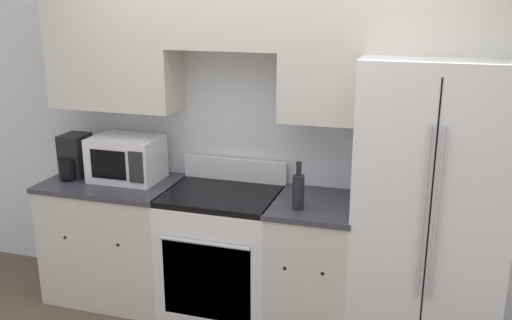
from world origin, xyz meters
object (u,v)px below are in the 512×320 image
at_px(refrigerator, 429,206).
at_px(microwave, 126,159).
at_px(oven_range, 222,252).
at_px(bottle, 298,190).

xyz_separation_m(refrigerator, microwave, (-2.09, -0.00, 0.13)).
relative_size(refrigerator, microwave, 3.80).
bearing_deg(refrigerator, oven_range, -177.06).
height_order(microwave, bottle, microwave).
xyz_separation_m(oven_range, bottle, (0.56, -0.14, 0.56)).
bearing_deg(oven_range, bottle, -14.22).
relative_size(oven_range, refrigerator, 0.57).
height_order(refrigerator, microwave, refrigerator).
bearing_deg(microwave, refrigerator, 0.07).
height_order(oven_range, bottle, bottle).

